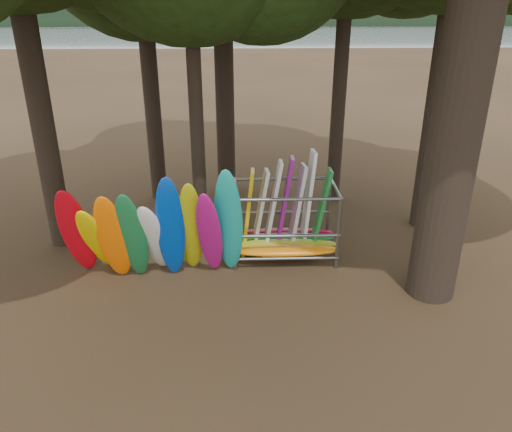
{
  "coord_description": "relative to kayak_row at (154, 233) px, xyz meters",
  "views": [
    {
      "loc": [
        0.18,
        -9.99,
        6.5
      ],
      "look_at": [
        0.55,
        1.5,
        1.4
      ],
      "focal_mm": 35.0,
      "sensor_mm": 36.0,
      "label": 1
    }
  ],
  "objects": [
    {
      "name": "ground",
      "position": [
        1.92,
        -0.8,
        -1.3
      ],
      "size": [
        120.0,
        120.0,
        0.0
      ],
      "primitive_type": "plane",
      "color": "#47331E",
      "rests_on": "ground"
    },
    {
      "name": "lake",
      "position": [
        1.92,
        59.2,
        -1.3
      ],
      "size": [
        160.0,
        160.0,
        0.0
      ],
      "primitive_type": "plane",
      "color": "gray",
      "rests_on": "ground"
    },
    {
      "name": "far_shore",
      "position": [
        1.92,
        109.2,
        0.7
      ],
      "size": [
        160.0,
        4.0,
        4.0
      ],
      "primitive_type": "cube",
      "color": "black",
      "rests_on": "ground"
    },
    {
      "name": "kayak_row",
      "position": [
        0.0,
        0.0,
        0.0
      ],
      "size": [
        4.43,
        1.75,
        3.13
      ],
      "color": "red",
      "rests_on": "ground"
    },
    {
      "name": "storage_rack",
      "position": [
        3.24,
        1.21,
        -0.36
      ],
      "size": [
        2.88,
        1.57,
        2.84
      ],
      "color": "slate",
      "rests_on": "ground"
    }
  ]
}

